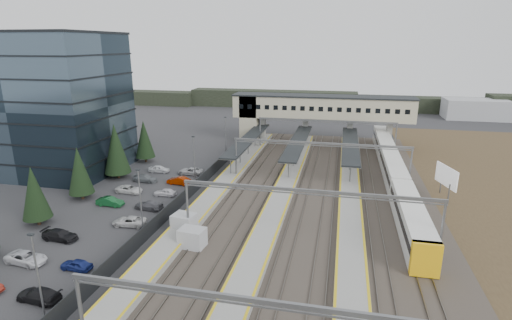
% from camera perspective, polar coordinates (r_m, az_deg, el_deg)
% --- Properties ---
extents(ground, '(220.00, 220.00, 0.00)m').
position_cam_1_polar(ground, '(55.75, -4.59, -7.36)').
color(ground, '#2B2B2D').
rests_on(ground, ground).
extents(office_building, '(24.30, 18.30, 24.30)m').
position_cam_1_polar(office_building, '(80.13, -27.75, 7.17)').
color(office_building, '#384957').
rests_on(office_building, ground).
extents(conifer_row, '(4.42, 49.82, 9.50)m').
position_cam_1_polar(conifer_row, '(60.89, -26.07, -2.11)').
color(conifer_row, black).
rests_on(conifer_row, ground).
extents(car_park, '(10.61, 44.65, 1.29)m').
position_cam_1_polar(car_park, '(55.91, -19.90, -7.59)').
color(car_park, '#A6A6AB').
rests_on(car_park, ground).
extents(lampposts, '(0.50, 53.25, 8.07)m').
position_cam_1_polar(lampposts, '(58.01, -11.92, -2.13)').
color(lampposts, slate).
rests_on(lampposts, ground).
extents(fence, '(0.08, 90.00, 2.00)m').
position_cam_1_polar(fence, '(61.79, -9.06, -4.11)').
color(fence, '#26282B').
rests_on(fence, ground).
extents(relay_cabin_near, '(3.04, 2.37, 2.36)m').
position_cam_1_polar(relay_cabin_near, '(46.42, -9.09, -11.01)').
color(relay_cabin_near, '#A6A8AC').
rests_on(relay_cabin_near, ground).
extents(relay_cabin_far, '(2.99, 2.62, 2.44)m').
position_cam_1_polar(relay_cabin_far, '(49.98, -10.21, -8.95)').
color(relay_cabin_far, '#A6A8AC').
rests_on(relay_cabin_far, ground).
extents(rail_corridor, '(34.00, 90.00, 0.92)m').
position_cam_1_polar(rail_corridor, '(58.41, 5.70, -5.95)').
color(rail_corridor, '#3B362E').
rests_on(rail_corridor, ground).
extents(canopies, '(23.10, 30.00, 3.28)m').
position_cam_1_polar(canopies, '(78.41, 6.01, 2.62)').
color(canopies, black).
rests_on(canopies, ground).
extents(footbridge, '(40.40, 6.40, 11.20)m').
position_cam_1_polar(footbridge, '(92.22, 7.59, 7.16)').
color(footbridge, '#BBB392').
rests_on(footbridge, ground).
extents(gantries, '(28.40, 62.28, 7.17)m').
position_cam_1_polar(gantries, '(54.38, 8.40, -1.35)').
color(gantries, slate).
rests_on(gantries, ground).
extents(train, '(2.83, 59.22, 3.57)m').
position_cam_1_polar(train, '(70.00, 19.01, -1.48)').
color(train, white).
rests_on(train, ground).
extents(billboard, '(1.78, 5.76, 5.05)m').
position_cam_1_polar(billboard, '(65.19, 25.53, -2.24)').
color(billboard, slate).
rests_on(billboard, ground).
extents(treeline_far, '(170.00, 19.00, 7.00)m').
position_cam_1_polar(treeline_far, '(142.64, 15.85, 7.86)').
color(treeline_far, black).
rests_on(treeline_far, ground).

